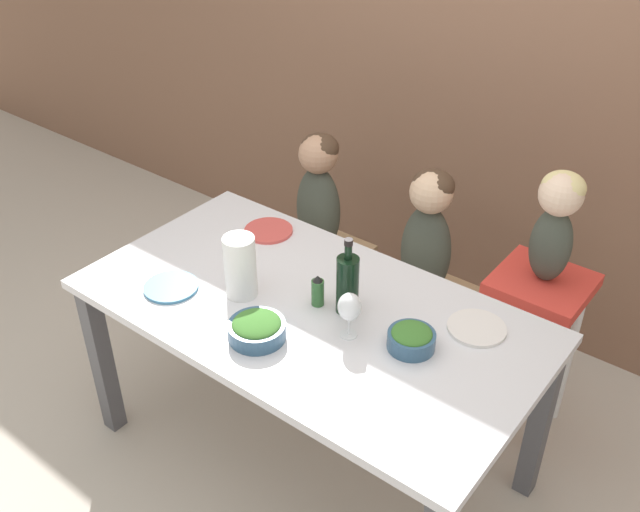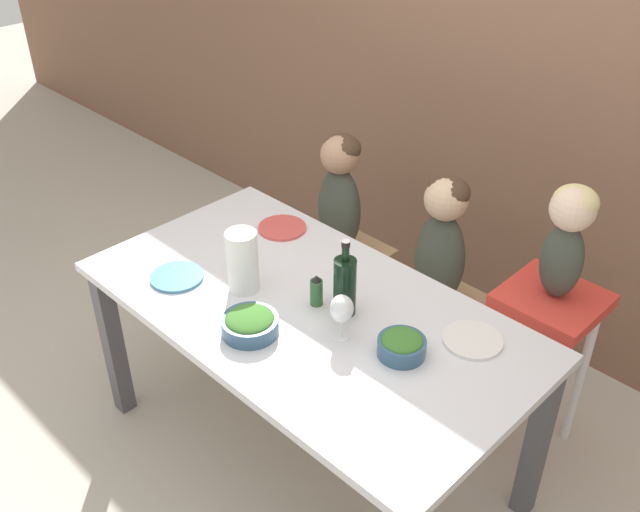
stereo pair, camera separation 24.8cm
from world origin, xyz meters
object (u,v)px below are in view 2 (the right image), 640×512
object	(u,v)px
chair_right_highchair	(546,330)
salad_bowl_large	(250,323)
wine_bottle	(345,285)
paper_towel_roll	(242,261)
dinner_plate_front_left	(177,277)
person_baby_right	(568,231)
person_child_left	(340,190)
person_child_center	(442,237)
chair_far_left	(338,262)
dinner_plate_back_left	(282,228)
chair_far_center	(433,314)
wine_glass_near	(342,309)
dinner_plate_back_right	(472,340)
salad_bowl_small	(402,345)

from	to	relation	value
chair_right_highchair	salad_bowl_large	distance (m)	1.15
wine_bottle	paper_towel_roll	distance (m)	0.39
paper_towel_roll	dinner_plate_front_left	distance (m)	0.29
paper_towel_roll	salad_bowl_large	xyz separation A→B (m)	(0.21, -0.15, -0.08)
person_baby_right	dinner_plate_front_left	distance (m)	1.43
person_child_left	salad_bowl_large	world-z (taller)	person_child_left
person_child_center	person_baby_right	xyz separation A→B (m)	(0.51, 0.00, 0.25)
chair_far_left	dinner_plate_back_left	world-z (taller)	dinner_plate_back_left
person_baby_right	wine_bottle	distance (m)	0.80
chair_far_left	dinner_plate_front_left	distance (m)	1.01
chair_far_center	dinner_plate_back_left	xyz separation A→B (m)	(-0.52, -0.41, 0.40)
chair_far_center	person_child_center	size ratio (longest dim) A/B	0.77
chair_far_left	salad_bowl_large	bearing A→B (deg)	-63.21
salad_bowl_large	person_child_left	bearing A→B (deg)	116.75
person_child_center	wine_glass_near	xyz separation A→B (m)	(0.13, -0.75, 0.11)
person_child_left	dinner_plate_back_right	bearing A→B (deg)	-23.59
person_child_left	wine_bottle	world-z (taller)	wine_bottle
salad_bowl_large	dinner_plate_back_left	world-z (taller)	salad_bowl_large
person_child_left	salad_bowl_large	bearing A→B (deg)	-63.25
chair_far_center	dinner_plate_back_left	world-z (taller)	dinner_plate_back_left
person_child_left	person_baby_right	world-z (taller)	person_baby_right
paper_towel_roll	dinner_plate_back_left	world-z (taller)	paper_towel_roll
person_child_center	salad_bowl_large	xyz separation A→B (m)	(-0.10, -0.95, 0.03)
person_baby_right	paper_towel_roll	bearing A→B (deg)	-135.99
wine_bottle	dinner_plate_back_right	size ratio (longest dim) A/B	1.46
paper_towel_roll	dinner_plate_back_right	xyz separation A→B (m)	(0.77, 0.34, -0.11)
chair_right_highchair	dinner_plate_front_left	bearing A→B (deg)	-138.53
chair_far_center	person_child_left	bearing A→B (deg)	179.85
dinner_plate_back_left	salad_bowl_small	bearing A→B (deg)	-16.95
salad_bowl_large	dinner_plate_front_left	xyz separation A→B (m)	(-0.44, 0.01, -0.03)
wine_bottle	wine_glass_near	distance (m)	0.14
wine_bottle	salad_bowl_large	world-z (taller)	wine_bottle
chair_far_center	dinner_plate_front_left	xyz separation A→B (m)	(-0.54, -0.93, 0.40)
chair_far_center	salad_bowl_small	distance (m)	0.86
chair_far_center	paper_towel_roll	world-z (taller)	paper_towel_roll
paper_towel_roll	dinner_plate_back_right	distance (m)	0.85
salad_bowl_small	dinner_plate_back_right	xyz separation A→B (m)	(0.13, 0.22, -0.03)
person_child_center	person_baby_right	distance (m)	0.57
person_baby_right	salad_bowl_large	world-z (taller)	person_baby_right
chair_right_highchair	salad_bowl_small	world-z (taller)	salad_bowl_small
chair_far_center	salad_bowl_large	bearing A→B (deg)	-96.14
wine_glass_near	dinner_plate_front_left	bearing A→B (deg)	-164.59
salad_bowl_large	chair_right_highchair	bearing A→B (deg)	56.99
chair_right_highchair	wine_glass_near	bearing A→B (deg)	-116.93
salad_bowl_small	dinner_plate_front_left	distance (m)	0.91
person_child_left	dinner_plate_front_left	xyz separation A→B (m)	(0.04, -0.93, -0.00)
dinner_plate_back_left	dinner_plate_front_left	bearing A→B (deg)	-92.19
person_child_center	dinner_plate_back_left	bearing A→B (deg)	-141.74
chair_right_highchair	chair_far_center	bearing A→B (deg)	180.00
chair_right_highchair	person_child_center	distance (m)	0.55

